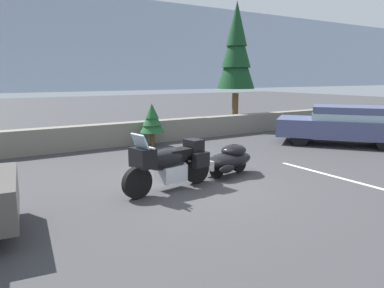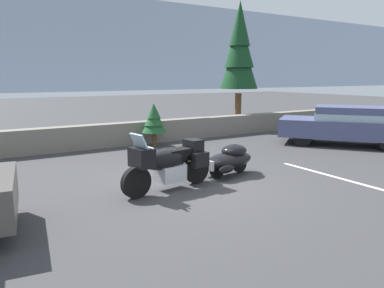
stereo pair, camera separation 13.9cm
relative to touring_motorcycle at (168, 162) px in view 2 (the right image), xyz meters
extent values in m
plane|color=#38383A|center=(0.71, 0.18, -0.62)|extent=(80.00, 80.00, 0.00)
cube|color=slate|center=(0.71, 5.61, -0.21)|extent=(8.00, 0.50, 0.82)
cube|color=slate|center=(8.71, 5.62, -0.22)|extent=(8.00, 0.52, 0.81)
cylinder|color=black|center=(-0.81, -0.14, -0.29)|extent=(0.67, 0.25, 0.66)
cylinder|color=black|center=(0.82, 0.14, -0.29)|extent=(0.67, 0.25, 0.66)
cube|color=silver|center=(0.06, 0.01, -0.24)|extent=(0.66, 0.53, 0.36)
ellipsoid|color=black|center=(-0.04, -0.01, 0.09)|extent=(1.26, 0.63, 0.48)
cube|color=black|center=(-0.66, -0.11, 0.21)|extent=(0.44, 0.57, 0.40)
cube|color=#9EB7C6|center=(-0.71, -0.12, 0.54)|extent=(0.26, 0.47, 0.34)
cube|color=black|center=(0.25, 0.04, 0.19)|extent=(0.61, 0.45, 0.16)
cube|color=black|center=(0.72, 0.12, 0.29)|extent=(0.38, 0.45, 0.28)
cube|color=black|center=(0.72, -0.18, 0.01)|extent=(0.42, 0.22, 0.32)
cube|color=black|center=(0.62, 0.41, 0.01)|extent=(0.42, 0.22, 0.32)
cylinder|color=silver|center=(-0.61, -0.10, 0.44)|extent=(0.16, 0.70, 0.04)
cylinder|color=silver|center=(-0.76, -0.13, -0.04)|extent=(0.26, 0.11, 0.54)
cylinder|color=black|center=(1.49, 0.25, -0.40)|extent=(0.45, 0.17, 0.44)
cylinder|color=black|center=(2.31, 0.39, -0.40)|extent=(0.45, 0.17, 0.44)
ellipsoid|color=black|center=(1.90, 0.32, -0.24)|extent=(1.59, 0.92, 0.40)
ellipsoid|color=black|center=(2.08, 0.35, -0.02)|extent=(0.80, 0.67, 0.32)
cube|color=silver|center=(1.20, 0.20, -0.26)|extent=(0.11, 0.33, 0.24)
ellipsoid|color=black|center=(1.54, -0.06, -0.34)|extent=(0.54, 0.22, 0.20)
ellipsoid|color=black|center=(1.44, 0.57, -0.34)|extent=(0.54, 0.22, 0.20)
cylinder|color=silver|center=(0.81, 0.14, -0.35)|extent=(0.70, 0.17, 0.05)
cylinder|color=black|center=(6.53, 2.11, -0.28)|extent=(0.59, 0.67, 0.68)
cylinder|color=black|center=(7.75, 3.06, -0.28)|extent=(0.59, 0.67, 0.68)
cylinder|color=black|center=(9.47, 0.86, -0.28)|extent=(0.59, 0.67, 0.68)
cube|color=#474C75|center=(8.00, 1.48, -0.01)|extent=(4.20, 4.67, 0.64)
cube|color=#474C75|center=(8.14, 1.30, 0.55)|extent=(2.78, 2.94, 0.48)
cube|color=#9EB7C6|center=(8.14, 1.30, 0.43)|extent=(2.84, 2.99, 0.24)
cylinder|color=brown|center=(7.29, 6.77, 0.22)|extent=(0.30, 0.30, 1.69)
cone|color=#143D1E|center=(7.29, 6.77, 2.61)|extent=(1.76, 1.76, 2.66)
cone|color=#143D1E|center=(7.29, 6.77, 3.42)|extent=(1.37, 1.37, 2.33)
cone|color=#143D1E|center=(7.29, 6.77, 4.22)|extent=(0.97, 0.97, 2.00)
cylinder|color=brown|center=(2.00, 4.87, -0.40)|extent=(0.17, 0.17, 0.44)
cone|color=#1E5128|center=(2.00, 4.87, 0.23)|extent=(0.88, 0.88, 0.70)
cone|color=#1E5128|center=(2.00, 4.87, 0.44)|extent=(0.68, 0.68, 0.61)
cone|color=#1E5128|center=(2.00, 4.87, 0.65)|extent=(0.48, 0.48, 0.53)
cube|color=silver|center=(4.03, -1.32, -0.62)|extent=(0.12, 3.60, 0.01)
camera|label=1|loc=(-3.70, -6.80, 1.83)|focal=34.26mm
camera|label=2|loc=(-3.58, -6.87, 1.83)|focal=34.26mm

